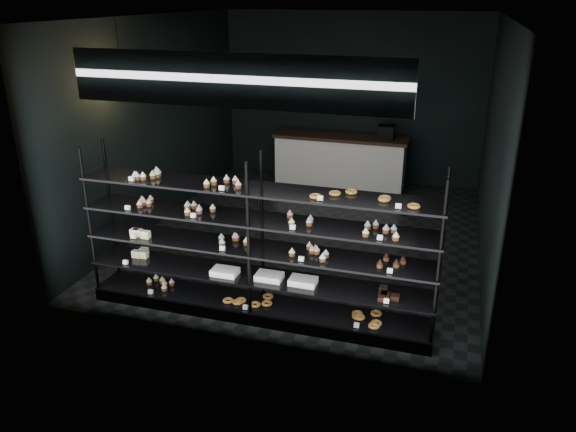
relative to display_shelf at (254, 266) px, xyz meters
The scene contains 5 objects.
room 2.64m from the display_shelf, 89.58° to the left, with size 5.01×6.01×3.20m.
display_shelf is the anchor object (origin of this frame).
signage 2.17m from the display_shelf, 87.86° to the right, with size 3.30×0.05×0.50m.
pendant_lamp 3.05m from the display_shelf, 152.92° to the left, with size 0.31×0.31×0.88m.
service_counter 4.95m from the display_shelf, 90.51° to the left, with size 2.54×0.65×1.23m.
Camera 1 is at (2.00, -7.75, 3.49)m, focal length 35.00 mm.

